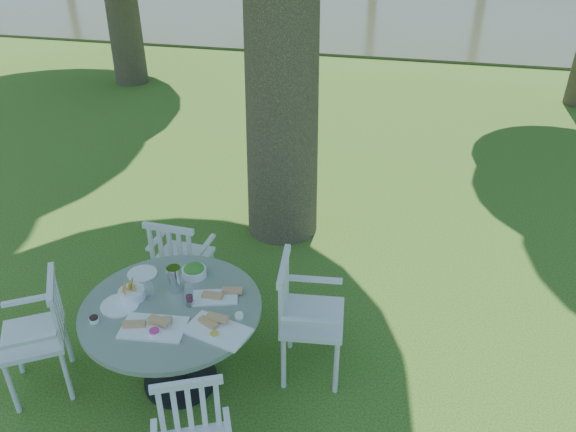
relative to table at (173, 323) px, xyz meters
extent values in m
plane|color=#21440E|center=(0.56, 1.06, -0.59)|extent=(140.00, 140.00, 0.00)
cylinder|color=black|center=(0.00, 0.00, -0.57)|extent=(0.56, 0.56, 0.04)
cylinder|color=black|center=(0.00, 0.00, -0.21)|extent=(0.12, 0.12, 0.66)
cylinder|color=slate|center=(0.00, 0.00, 0.14)|extent=(1.29, 1.29, 0.04)
cylinder|color=silver|center=(1.18, 0.18, -0.34)|extent=(0.04, 0.04, 0.49)
cylinder|color=silver|center=(1.13, 0.61, -0.34)|extent=(0.04, 0.04, 0.49)
cylinder|color=silver|center=(0.79, 0.13, -0.34)|extent=(0.04, 0.04, 0.49)
cylinder|color=silver|center=(0.74, 0.57, -0.34)|extent=(0.04, 0.04, 0.49)
cube|color=silver|center=(0.96, 0.37, -0.07)|extent=(0.51, 0.55, 0.04)
cube|color=silver|center=(0.74, 0.35, 0.16)|extent=(0.10, 0.50, 0.50)
cylinder|color=silver|center=(-0.14, 1.14, -0.36)|extent=(0.04, 0.04, 0.45)
cylinder|color=silver|center=(-0.53, 1.16, -0.36)|extent=(0.04, 0.04, 0.45)
cylinder|color=silver|center=(-0.15, 0.78, -0.36)|extent=(0.04, 0.04, 0.45)
cylinder|color=silver|center=(-0.55, 0.80, -0.36)|extent=(0.04, 0.04, 0.45)
cube|color=silver|center=(-0.34, 0.97, -0.12)|extent=(0.47, 0.44, 0.04)
cube|color=silver|center=(-0.35, 0.77, 0.09)|extent=(0.46, 0.06, 0.46)
cylinder|color=silver|center=(-1.26, -0.20, -0.35)|extent=(0.04, 0.04, 0.46)
cylinder|color=silver|center=(-1.04, -0.55, -0.35)|extent=(0.04, 0.04, 0.46)
cylinder|color=silver|center=(-0.94, 0.00, -0.35)|extent=(0.04, 0.04, 0.46)
cylinder|color=silver|center=(-0.72, -0.35, -0.35)|extent=(0.04, 0.04, 0.46)
cube|color=silver|center=(-0.99, -0.27, -0.10)|extent=(0.62, 0.63, 0.04)
cube|color=silver|center=(-0.82, -0.16, 0.12)|extent=(0.29, 0.42, 0.48)
cube|color=silver|center=(0.42, -0.73, 0.04)|extent=(0.40, 0.21, 0.43)
cube|color=white|center=(-0.02, -0.25, 0.17)|extent=(0.46, 0.31, 0.02)
cube|color=white|center=(0.41, -0.18, 0.17)|extent=(0.47, 0.34, 0.02)
cube|color=white|center=(0.27, 0.16, 0.16)|extent=(0.36, 0.27, 0.01)
cylinder|color=white|center=(-0.35, -0.08, 0.16)|extent=(0.27, 0.27, 0.01)
cylinder|color=white|center=(-0.37, 0.30, 0.16)|extent=(0.23, 0.23, 0.01)
cylinder|color=white|center=(-0.31, 0.02, 0.19)|extent=(0.19, 0.19, 0.07)
cylinder|color=white|center=(0.03, 0.38, 0.19)|extent=(0.19, 0.19, 0.06)
cylinder|color=silver|center=(-0.04, 0.17, 0.26)|extent=(0.10, 0.10, 0.21)
cylinder|color=white|center=(0.13, 0.04, 0.24)|extent=(0.06, 0.06, 0.17)
cylinder|color=white|center=(-0.18, 0.04, 0.22)|extent=(0.07, 0.07, 0.12)
cylinder|color=white|center=(-0.24, 0.03, 0.22)|extent=(0.07, 0.07, 0.12)
cylinder|color=white|center=(0.02, -0.31, 0.17)|extent=(0.08, 0.08, 0.03)
cylinder|color=white|center=(0.41, -0.24, 0.17)|extent=(0.07, 0.07, 0.03)
cylinder|color=white|center=(0.51, -0.01, 0.17)|extent=(0.06, 0.06, 0.03)
cylinder|color=white|center=(-0.44, -0.28, 0.17)|extent=(0.07, 0.07, 0.03)
camera|label=1|loc=(1.53, -2.85, 2.71)|focal=35.00mm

